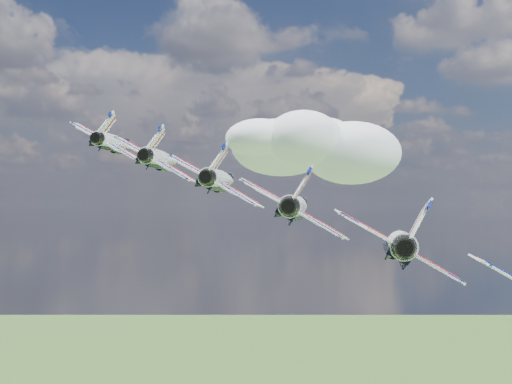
% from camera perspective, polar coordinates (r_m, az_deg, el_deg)
% --- Properties ---
extents(cloud_far, '(54.06, 42.48, 21.24)m').
position_cam_1_polar(cloud_far, '(255.98, 4.10, 3.95)').
color(cloud_far, white).
extents(jet_0, '(11.83, 15.99, 9.40)m').
position_cam_1_polar(jet_0, '(99.84, -11.15, 3.89)').
color(jet_0, white).
extents(jet_1, '(11.83, 15.99, 9.40)m').
position_cam_1_polar(jet_1, '(88.48, -7.51, 2.63)').
color(jet_1, silver).
extents(jet_2, '(11.83, 15.99, 9.40)m').
position_cam_1_polar(jet_2, '(77.62, -2.85, 1.00)').
color(jet_2, silver).
extents(jet_3, '(11.83, 15.99, 9.40)m').
position_cam_1_polar(jet_3, '(67.53, 3.27, -1.15)').
color(jet_3, white).
extents(jet_4, '(11.83, 15.99, 9.40)m').
position_cam_1_polar(jet_4, '(58.59, 11.40, -3.97)').
color(jet_4, silver).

